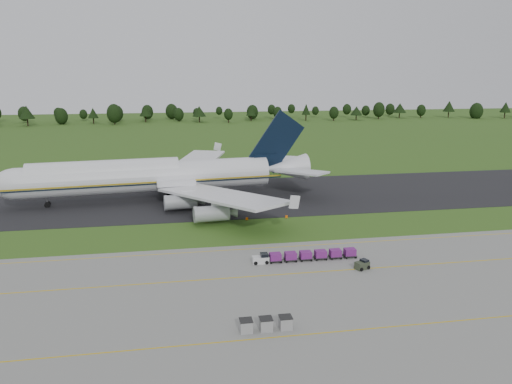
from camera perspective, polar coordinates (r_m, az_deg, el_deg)
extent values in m
plane|color=#305319|center=(96.85, -2.21, -4.58)|extent=(600.00, 600.00, 0.00)
cube|color=slate|center=(65.78, 1.88, -13.66)|extent=(300.00, 52.00, 0.06)
cube|color=black|center=(123.58, -3.95, -0.58)|extent=(300.00, 40.00, 0.08)
cube|color=#C7A40B|center=(76.44, 0.03, -9.59)|extent=(300.00, 0.25, 0.01)
cube|color=#C7A40B|center=(60.61, 3.08, -16.17)|extent=(300.00, 0.20, 0.01)
cube|color=#C7A40B|center=(87.46, -1.33, -6.54)|extent=(120.00, 0.20, 0.01)
cylinder|color=black|center=(317.61, -24.64, 7.25)|extent=(0.70, 0.70, 4.20)
cone|color=black|center=(317.15, -24.75, 8.29)|extent=(8.60, 8.60, 7.46)
cylinder|color=black|center=(320.25, -21.31, 7.50)|extent=(0.70, 0.70, 3.12)
sphere|color=black|center=(319.99, -21.36, 8.07)|extent=(7.48, 7.48, 7.48)
cylinder|color=black|center=(317.37, -18.07, 7.74)|extent=(0.70, 0.70, 3.42)
cone|color=black|center=(316.98, -18.13, 8.59)|extent=(6.22, 6.22, 6.08)
cylinder|color=black|center=(309.36, -15.86, 7.83)|extent=(0.70, 0.70, 4.23)
sphere|color=black|center=(309.00, -15.91, 8.63)|extent=(8.61, 8.61, 8.61)
cylinder|color=black|center=(319.00, -12.49, 8.14)|extent=(0.70, 0.70, 3.78)
cone|color=black|center=(318.58, -12.54, 9.08)|extent=(7.36, 7.36, 6.73)
cylinder|color=black|center=(320.58, -8.80, 8.24)|extent=(0.70, 0.70, 2.88)
sphere|color=black|center=(320.33, -8.82, 8.77)|extent=(6.27, 6.27, 6.27)
cylinder|color=black|center=(313.14, -6.49, 8.25)|extent=(0.70, 0.70, 3.58)
cone|color=black|center=(312.73, -6.51, 9.16)|extent=(8.49, 8.49, 6.36)
cylinder|color=black|center=(308.68, -3.17, 8.23)|extent=(0.70, 0.70, 3.40)
sphere|color=black|center=(308.38, -3.17, 8.87)|extent=(5.45, 5.45, 5.45)
cylinder|color=black|center=(320.48, -0.57, 8.44)|extent=(0.70, 0.70, 3.35)
cone|color=black|center=(320.10, -0.57, 9.27)|extent=(6.20, 6.20, 5.96)
cylinder|color=black|center=(327.31, 2.47, 8.51)|extent=(0.70, 0.70, 3.15)
sphere|color=black|center=(327.05, 2.48, 9.08)|extent=(5.75, 5.75, 5.75)
cylinder|color=black|center=(323.15, 5.73, 8.45)|extent=(0.70, 0.70, 3.83)
cone|color=black|center=(322.73, 5.75, 9.40)|extent=(5.40, 5.40, 6.82)
cylinder|color=black|center=(324.66, 8.87, 8.34)|extent=(0.70, 0.70, 3.37)
sphere|color=black|center=(324.38, 8.89, 8.95)|extent=(6.00, 6.00, 6.00)
cylinder|color=black|center=(331.36, 11.37, 8.33)|extent=(0.70, 0.70, 3.21)
cone|color=black|center=(331.00, 11.41, 9.10)|extent=(7.74, 7.74, 5.71)
cylinder|color=black|center=(343.13, 13.83, 8.44)|extent=(0.70, 0.70, 4.02)
sphere|color=black|center=(342.82, 13.87, 9.13)|extent=(7.60, 7.60, 7.60)
cylinder|color=black|center=(354.60, 16.06, 8.42)|extent=(0.70, 0.70, 3.55)
cone|color=black|center=(354.24, 16.12, 9.22)|extent=(8.74, 8.74, 6.32)
cylinder|color=black|center=(360.55, 18.32, 8.32)|extent=(0.70, 0.70, 3.29)
sphere|color=black|center=(360.30, 18.36, 8.86)|extent=(5.99, 5.99, 5.99)
cylinder|color=black|center=(368.64, 21.13, 8.26)|extent=(0.70, 0.70, 4.04)
cone|color=black|center=(368.25, 21.20, 9.13)|extent=(7.95, 7.95, 7.19)
cylinder|color=black|center=(368.66, 23.83, 7.95)|extent=(0.70, 0.70, 3.13)
sphere|color=black|center=(368.43, 23.88, 8.45)|extent=(8.63, 8.63, 8.63)
cylinder|color=black|center=(378.66, 26.54, 7.86)|extent=(0.70, 0.70, 3.88)
cone|color=black|center=(378.30, 26.63, 8.67)|extent=(7.08, 7.08, 6.90)
cylinder|color=silver|center=(121.54, -12.16, 1.69)|extent=(58.35, 12.82, 7.19)
cylinder|color=silver|center=(121.10, -16.92, 2.18)|extent=(34.34, 8.90, 5.61)
sphere|color=silver|center=(123.46, -25.69, 0.83)|extent=(7.19, 7.19, 7.19)
cone|color=silver|center=(127.95, 3.41, 2.79)|extent=(11.60, 7.87, 6.83)
cube|color=gold|center=(118.13, -12.04, 1.06)|extent=(63.61, 6.31, 0.35)
cube|color=silver|center=(104.85, -4.13, -0.41)|extent=(26.30, 34.15, 0.55)
cube|color=silver|center=(141.66, -7.20, 3.18)|extent=(21.19, 35.31, 0.55)
cylinder|color=#92949A|center=(110.56, -8.59, -1.13)|extent=(7.27, 3.86, 3.20)
cylinder|color=#92949A|center=(100.75, -5.10, -2.48)|extent=(7.27, 3.86, 3.20)
cylinder|color=#92949A|center=(134.94, -9.92, 1.48)|extent=(7.27, 3.86, 3.20)
cylinder|color=#92949A|center=(146.15, -8.47, 2.46)|extent=(7.27, 3.86, 3.20)
cube|color=black|center=(126.10, 2.38, 5.74)|extent=(14.55, 1.97, 16.03)
cube|color=silver|center=(121.48, 5.22, 2.32)|extent=(12.27, 13.64, 0.45)
cube|color=silver|center=(135.35, 2.99, 3.51)|extent=(10.69, 14.07, 0.45)
cylinder|color=slate|center=(123.52, -22.74, -1.12)|extent=(0.36, 0.36, 2.20)
cylinder|color=black|center=(123.62, -22.72, -1.32)|extent=(1.38, 1.02, 1.30)
cylinder|color=slate|center=(118.68, -9.03, -0.78)|extent=(0.36, 0.36, 2.20)
cylinder|color=black|center=(118.79, -9.02, -0.99)|extent=(1.38, 1.02, 1.30)
cylinder|color=slate|center=(127.37, -9.50, 0.18)|extent=(0.36, 0.36, 2.20)
cylinder|color=black|center=(127.47, -9.49, -0.01)|extent=(1.38, 1.02, 1.30)
cube|color=silver|center=(81.17, 0.52, -7.75)|extent=(2.64, 1.42, 1.12)
cylinder|color=black|center=(80.46, -0.03, -8.14)|extent=(0.61, 0.22, 0.61)
cube|color=black|center=(81.68, 2.22, -7.78)|extent=(2.03, 1.52, 0.12)
cube|color=#621B67|center=(81.46, 2.22, -7.38)|extent=(1.83, 1.42, 1.12)
cylinder|color=black|center=(80.95, 1.75, -8.11)|extent=(0.34, 0.15, 0.34)
cube|color=black|center=(82.22, 3.96, -7.65)|extent=(2.03, 1.52, 0.12)
cube|color=#621B67|center=(82.00, 3.97, -7.26)|extent=(1.83, 1.42, 1.12)
cylinder|color=black|center=(81.46, 3.52, -7.99)|extent=(0.34, 0.15, 0.34)
cube|color=black|center=(82.83, 5.68, -7.53)|extent=(2.03, 1.52, 0.12)
cube|color=#621B67|center=(82.62, 5.69, -7.13)|extent=(1.83, 1.42, 1.12)
cylinder|color=black|center=(82.06, 5.26, -7.86)|extent=(0.34, 0.15, 0.34)
cube|color=black|center=(83.52, 7.37, -7.39)|extent=(2.03, 1.52, 0.12)
cube|color=#621B67|center=(83.30, 7.38, -7.00)|extent=(1.83, 1.42, 1.12)
cylinder|color=black|center=(82.72, 6.97, -7.73)|extent=(0.34, 0.15, 0.34)
cube|color=black|center=(84.27, 9.03, -7.26)|extent=(2.03, 1.52, 0.12)
cube|color=#621B67|center=(84.06, 9.05, -6.87)|extent=(1.83, 1.42, 1.12)
cylinder|color=black|center=(83.46, 8.65, -7.59)|extent=(0.34, 0.15, 0.34)
cube|color=black|center=(85.10, 10.66, -7.12)|extent=(2.03, 1.52, 0.12)
cube|color=#621B67|center=(84.89, 10.68, -6.73)|extent=(1.83, 1.42, 1.12)
cylinder|color=black|center=(84.27, 10.30, -7.44)|extent=(0.34, 0.15, 0.34)
cylinder|color=black|center=(81.26, 0.52, -7.92)|extent=(0.61, 0.22, 0.61)
cube|color=#313928|center=(80.59, 12.04, -8.20)|extent=(2.50, 2.03, 1.19)
cylinder|color=black|center=(79.87, 11.69, -8.61)|extent=(0.61, 0.22, 0.61)
cylinder|color=black|center=(81.52, 12.35, -8.18)|extent=(0.61, 0.22, 0.61)
cube|color=gray|center=(61.18, -1.15, -15.07)|extent=(1.46, 1.46, 1.46)
cube|color=black|center=(60.82, -1.15, -14.43)|extent=(1.56, 1.56, 0.07)
cube|color=gray|center=(61.54, 1.14, -14.89)|extent=(1.46, 1.46, 1.46)
cube|color=black|center=(61.18, 1.14, -14.25)|extent=(1.56, 1.56, 0.07)
cube|color=gray|center=(62.00, 3.39, -14.68)|extent=(1.46, 1.46, 1.46)
cube|color=black|center=(61.64, 3.40, -14.05)|extent=(1.56, 1.56, 0.07)
cube|color=#FF6008|center=(103.37, -5.71, -3.29)|extent=(0.50, 0.12, 0.60)
cube|color=black|center=(103.45, -5.71, -3.43)|extent=(0.30, 0.30, 0.04)
cube|color=#FF6008|center=(104.27, -1.05, -3.07)|extent=(0.50, 0.12, 0.60)
cube|color=black|center=(104.35, -1.05, -3.22)|extent=(0.30, 0.30, 0.04)
cube|color=#FF6008|center=(105.84, 3.50, -2.84)|extent=(0.50, 0.12, 0.60)
cube|color=black|center=(105.92, 3.50, -2.99)|extent=(0.30, 0.30, 0.04)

